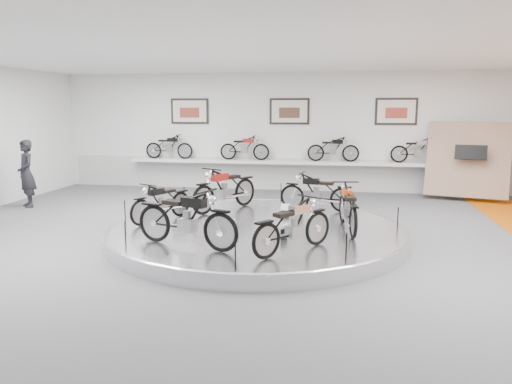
% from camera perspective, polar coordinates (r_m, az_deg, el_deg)
% --- Properties ---
extents(floor, '(16.00, 16.00, 0.00)m').
position_cam_1_polar(floor, '(10.58, -0.18, -5.86)').
color(floor, '#4D4D50').
rests_on(floor, ground).
extents(ceiling, '(16.00, 16.00, 0.00)m').
position_cam_1_polar(ceiling, '(10.26, -0.19, 16.20)').
color(ceiling, white).
rests_on(ceiling, wall_back).
extents(wall_back, '(16.00, 0.00, 16.00)m').
position_cam_1_polar(wall_back, '(17.16, 3.83, 6.85)').
color(wall_back, white).
rests_on(wall_back, floor).
extents(wall_front, '(16.00, 0.00, 16.00)m').
position_cam_1_polar(wall_front, '(3.61, -19.56, -4.20)').
color(wall_front, white).
rests_on(wall_front, floor).
extents(dado_band, '(15.68, 0.04, 1.10)m').
position_cam_1_polar(dado_band, '(17.27, 3.77, 2.04)').
color(dado_band, '#BCBCBA').
rests_on(dado_band, floor).
extents(display_platform, '(6.40, 6.40, 0.30)m').
position_cam_1_polar(display_platform, '(10.83, 0.09, -4.68)').
color(display_platform, silver).
rests_on(display_platform, floor).
extents(platform_rim, '(6.40, 6.40, 0.10)m').
position_cam_1_polar(platform_rim, '(10.80, 0.09, -4.06)').
color(platform_rim, '#B2B2BA').
rests_on(platform_rim, display_platform).
extents(shelf, '(11.00, 0.55, 0.10)m').
position_cam_1_polar(shelf, '(16.94, 3.69, 3.42)').
color(shelf, silver).
rests_on(shelf, wall_back).
extents(poster_left, '(1.35, 0.06, 0.88)m').
position_cam_1_polar(poster_left, '(17.80, -7.59, 9.14)').
color(poster_left, beige).
rests_on(poster_left, wall_back).
extents(poster_center, '(1.35, 0.06, 0.88)m').
position_cam_1_polar(poster_center, '(17.10, 3.84, 9.19)').
color(poster_center, beige).
rests_on(poster_center, wall_back).
extents(poster_right, '(1.35, 0.06, 0.88)m').
position_cam_1_polar(poster_right, '(17.10, 15.73, 8.85)').
color(poster_right, beige).
rests_on(poster_right, wall_back).
extents(display_panel, '(2.56, 1.52, 2.30)m').
position_cam_1_polar(display_panel, '(16.68, 23.01, 3.44)').
color(display_panel, '#9B7962').
rests_on(display_panel, floor).
extents(shelf_bike_a, '(1.22, 0.43, 0.73)m').
position_cam_1_polar(shelf_bike_a, '(17.83, -9.90, 4.95)').
color(shelf_bike_a, black).
rests_on(shelf_bike_a, shelf).
extents(shelf_bike_b, '(1.22, 0.43, 0.73)m').
position_cam_1_polar(shelf_bike_b, '(17.12, -1.32, 4.90)').
color(shelf_bike_b, maroon).
rests_on(shelf_bike_b, shelf).
extents(shelf_bike_c, '(1.22, 0.43, 0.73)m').
position_cam_1_polar(shelf_bike_c, '(16.81, 8.81, 4.70)').
color(shelf_bike_c, black).
rests_on(shelf_bike_c, shelf).
extents(shelf_bike_d, '(1.22, 0.43, 0.73)m').
position_cam_1_polar(shelf_bike_d, '(16.99, 17.98, 4.40)').
color(shelf_bike_d, '#B6B6BB').
rests_on(shelf_bike_d, shelf).
extents(bike_a, '(1.68, 0.86, 0.94)m').
position_cam_1_polar(bike_a, '(12.39, 6.98, 0.01)').
color(bike_a, black).
rests_on(bike_a, display_platform).
extents(bike_b, '(1.51, 1.93, 1.09)m').
position_cam_1_polar(bike_b, '(12.37, -3.58, 0.40)').
color(bike_b, maroon).
rests_on(bike_b, display_platform).
extents(bike_c, '(1.15, 1.58, 0.89)m').
position_cam_1_polar(bike_c, '(11.38, -10.79, -1.09)').
color(bike_c, black).
rests_on(bike_c, display_platform).
extents(bike_d, '(1.96, 1.20, 1.09)m').
position_cam_1_polar(bike_d, '(9.18, -7.98, -2.94)').
color(bike_d, black).
rests_on(bike_d, display_platform).
extents(bike_e, '(1.47, 1.65, 0.97)m').
position_cam_1_polar(bike_e, '(8.80, 4.27, -3.82)').
color(bike_e, '#B6B6BB').
rests_on(bike_e, display_platform).
extents(bike_f, '(0.83, 1.73, 0.98)m').
position_cam_1_polar(bike_f, '(10.49, 10.46, -1.73)').
color(bike_f, '#BC3C0E').
rests_on(bike_f, display_platform).
extents(visitor, '(0.83, 0.81, 1.93)m').
position_cam_1_polar(visitor, '(15.67, -24.76, 1.92)').
color(visitor, black).
rests_on(visitor, floor).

